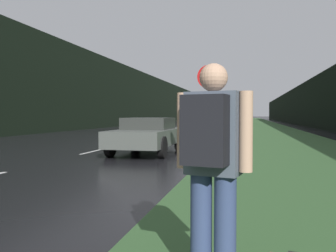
% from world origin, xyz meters
% --- Properties ---
extents(grass_verge, '(6.00, 240.00, 0.02)m').
position_xyz_m(grass_verge, '(7.45, 40.00, 0.01)').
color(grass_verge, '#33562D').
rests_on(grass_verge, ground_plane).
extents(lane_stripe_c, '(0.12, 3.00, 0.01)m').
position_xyz_m(lane_stripe_c, '(0.00, 12.46, 0.00)').
color(lane_stripe_c, silver).
rests_on(lane_stripe_c, ground_plane).
extents(lane_stripe_d, '(0.12, 3.00, 0.01)m').
position_xyz_m(lane_stripe_d, '(0.00, 19.46, 0.00)').
color(lane_stripe_d, silver).
rests_on(lane_stripe_d, ground_plane).
extents(lane_stripe_e, '(0.12, 3.00, 0.01)m').
position_xyz_m(lane_stripe_e, '(0.00, 26.46, 0.00)').
color(lane_stripe_e, silver).
rests_on(lane_stripe_e, ground_plane).
extents(lane_stripe_f, '(0.12, 3.00, 0.01)m').
position_xyz_m(lane_stripe_f, '(0.00, 33.46, 0.00)').
color(lane_stripe_f, silver).
rests_on(lane_stripe_f, ground_plane).
extents(treeline_far_side, '(2.00, 140.00, 7.75)m').
position_xyz_m(treeline_far_side, '(-10.45, 50.00, 3.87)').
color(treeline_far_side, black).
rests_on(treeline_far_side, ground_plane).
extents(treeline_near_side, '(2.00, 140.00, 5.39)m').
position_xyz_m(treeline_near_side, '(13.45, 50.00, 2.69)').
color(treeline_near_side, black).
rests_on(treeline_near_side, ground_plane).
extents(stop_sign, '(0.65, 0.07, 2.76)m').
position_xyz_m(stop_sign, '(4.79, 8.98, 1.68)').
color(stop_sign, slate).
rests_on(stop_sign, ground_plane).
extents(hitchhiker_with_backpack, '(0.62, 0.49, 1.83)m').
position_xyz_m(hitchhiker_with_backpack, '(5.55, 2.21, 1.05)').
color(hitchhiker_with_backpack, navy).
rests_on(hitchhiker_with_backpack, ground_plane).
extents(car_passing_near, '(1.99, 4.40, 1.30)m').
position_xyz_m(car_passing_near, '(2.23, 11.89, 0.69)').
color(car_passing_near, '#4C514C').
rests_on(car_passing_near, ground_plane).
extents(car_passing_far, '(1.90, 4.29, 1.45)m').
position_xyz_m(car_passing_far, '(2.23, 27.17, 0.74)').
color(car_passing_far, maroon).
rests_on(car_passing_far, ground_plane).
extents(delivery_truck, '(2.42, 7.08, 3.63)m').
position_xyz_m(delivery_truck, '(-2.23, 79.12, 1.89)').
color(delivery_truck, '#6E684F').
rests_on(delivery_truck, ground_plane).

